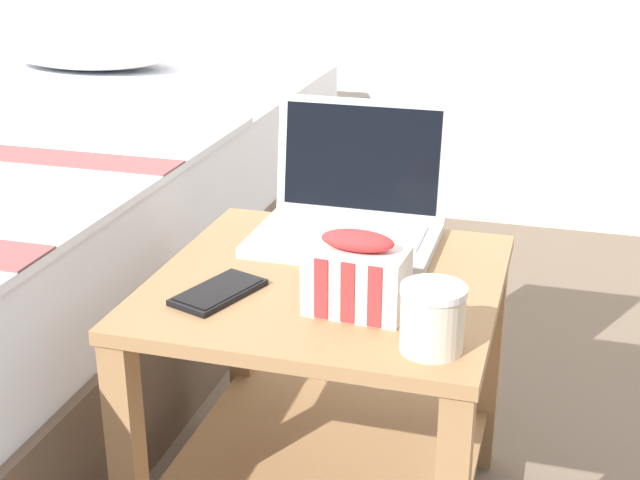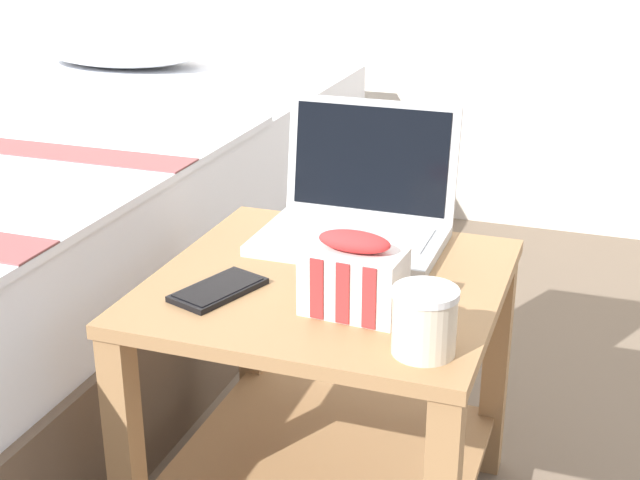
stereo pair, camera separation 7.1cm
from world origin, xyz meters
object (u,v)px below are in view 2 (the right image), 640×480
(laptop, at_px, (357,213))
(cell_phone, at_px, (218,290))
(mug_front_left, at_px, (424,316))
(snack_bag, at_px, (354,277))

(laptop, height_order, cell_phone, laptop)
(laptop, relative_size, cell_phone, 1.92)
(laptop, relative_size, mug_front_left, 2.60)
(mug_front_left, bearing_deg, laptop, 119.22)
(cell_phone, bearing_deg, mug_front_left, -13.02)
(laptop, xyz_separation_m, mug_front_left, (0.21, -0.37, 0.00))
(mug_front_left, xyz_separation_m, cell_phone, (-0.34, 0.08, -0.05))
(mug_front_left, height_order, cell_phone, mug_front_left)
(laptop, relative_size, snack_bag, 2.12)
(laptop, xyz_separation_m, snack_bag, (0.08, -0.29, 0.01))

